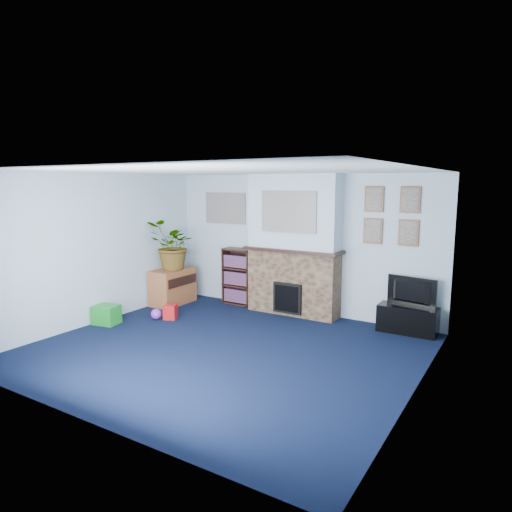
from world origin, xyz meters
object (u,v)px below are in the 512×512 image
Objects in this scene: television at (409,292)px; bookshelf at (239,278)px; tv_stand at (408,318)px; sideboard at (173,285)px.

television is 3.13m from bookshelf.
tv_stand is 1.14× the size of television.
sideboard is at bearing -172.37° from tv_stand.
bookshelf is (-3.12, 0.06, -0.13)m from television.
tv_stand is 3.14m from bookshelf.
sideboard is at bearing -149.12° from bookshelf.
tv_stand is at bearing 100.39° from television.
television is (0.00, 0.02, 0.40)m from tv_stand.
television reaches higher than sideboard.
tv_stand is at bearing 7.63° from sideboard.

